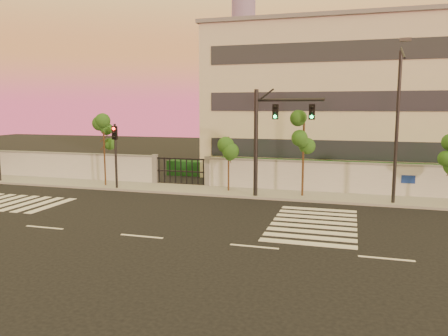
{
  "coord_description": "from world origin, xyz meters",
  "views": [
    {
      "loc": [
        8.62,
        -16.59,
        5.55
      ],
      "look_at": [
        1.97,
        6.0,
        2.28
      ],
      "focal_mm": 35.0,
      "sensor_mm": 36.0,
      "label": 1
    }
  ],
  "objects": [
    {
      "name": "sidewalk",
      "position": [
        0.0,
        10.5,
        0.07
      ],
      "size": [
        60.0,
        3.0,
        0.15
      ],
      "primitive_type": "cube",
      "color": "gray",
      "rests_on": "ground"
    },
    {
      "name": "road_markings",
      "position": [
        -1.58,
        3.76,
        0.01
      ],
      "size": [
        57.0,
        7.62,
        0.02
      ],
      "color": "silver",
      "rests_on": "ground"
    },
    {
      "name": "ground",
      "position": [
        0.0,
        0.0,
        0.0
      ],
      "size": [
        120.0,
        120.0,
        0.0
      ],
      "primitive_type": "plane",
      "color": "black",
      "rests_on": "ground"
    },
    {
      "name": "streetlight_east",
      "position": [
        11.0,
        9.48,
        4.88
      ],
      "size": [
        0.54,
        2.17,
        9.03
      ],
      "color": "black",
      "rests_on": "ground"
    },
    {
      "name": "hedge_row",
      "position": [
        1.17,
        14.74,
        0.82
      ],
      "size": [
        41.0,
        4.25,
        1.8
      ],
      "color": "black",
      "rests_on": "ground"
    },
    {
      "name": "perimeter_wall",
      "position": [
        0.1,
        12.0,
        1.07
      ],
      "size": [
        60.0,
        0.36,
        2.2
      ],
      "color": "#AFB2B6",
      "rests_on": "ground"
    },
    {
      "name": "traffic_signal_main",
      "position": [
        3.82,
        9.41,
        4.2
      ],
      "size": [
        4.18,
        0.91,
        6.64
      ],
      "rotation": [
        0.0,
        0.0,
        -0.18
      ],
      "color": "black",
      "rests_on": "ground"
    },
    {
      "name": "traffic_signal_secondary",
      "position": [
        -6.62,
        9.32,
        2.84
      ],
      "size": [
        0.35,
        0.34,
        4.48
      ],
      "rotation": [
        0.0,
        0.0,
        0.13
      ],
      "color": "black",
      "rests_on": "ground"
    },
    {
      "name": "institutional_building",
      "position": [
        9.0,
        21.99,
        6.16
      ],
      "size": [
        24.4,
        12.4,
        12.25
      ],
      "color": "beige",
      "rests_on": "ground"
    },
    {
      "name": "street_tree_c",
      "position": [
        -7.88,
        10.04,
        3.73
      ],
      "size": [
        1.38,
        1.09,
        5.08
      ],
      "color": "#382314",
      "rests_on": "ground"
    },
    {
      "name": "street_tree_e",
      "position": [
        5.8,
        10.26,
        3.88
      ],
      "size": [
        1.61,
        1.28,
        5.27
      ],
      "color": "#382314",
      "rests_on": "ground"
    },
    {
      "name": "street_tree_d",
      "position": [
        0.95,
        10.58,
        2.71
      ],
      "size": [
        1.37,
        1.09,
        3.68
      ],
      "color": "#382314",
      "rests_on": "ground"
    },
    {
      "name": "distant_skyscraper",
      "position": [
        -65.0,
        280.0,
        61.98
      ],
      "size": [
        16.0,
        16.0,
        118.0
      ],
      "color": "slate",
      "rests_on": "ground"
    }
  ]
}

